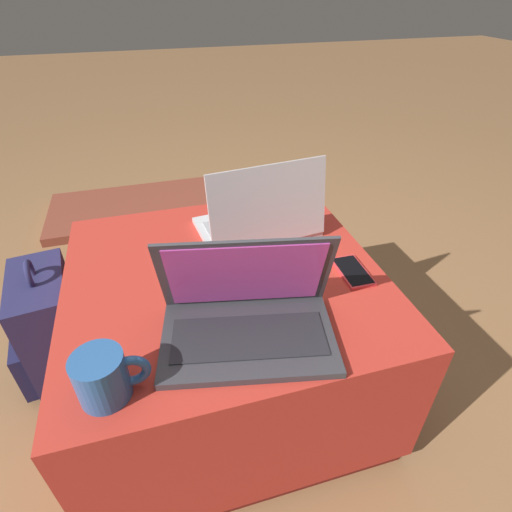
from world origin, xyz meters
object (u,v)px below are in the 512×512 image
(cell_phone, at_px, (353,271))
(backpack, at_px, (50,331))
(laptop_near, at_px, (247,316))
(coffee_mug, at_px, (104,377))
(laptop_far, at_px, (260,220))

(cell_phone, height_order, backpack, cell_phone)
(laptop_near, bearing_deg, cell_phone, 33.32)
(coffee_mug, bearing_deg, laptop_near, 15.69)
(laptop_far, distance_m, cell_phone, 0.31)
(laptop_far, bearing_deg, coffee_mug, 40.58)
(laptop_far, relative_size, cell_phone, 2.73)
(cell_phone, xyz_separation_m, backpack, (-0.84, 0.29, -0.27))
(laptop_near, xyz_separation_m, laptop_far, (0.14, 0.37, 0.00))
(laptop_near, height_order, laptop_far, laptop_far)
(laptop_far, distance_m, backpack, 0.73)
(laptop_far, height_order, backpack, laptop_far)
(laptop_far, height_order, cell_phone, laptop_far)
(cell_phone, bearing_deg, backpack, 161.82)
(laptop_near, distance_m, laptop_far, 0.40)
(laptop_near, distance_m, coffee_mug, 0.30)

